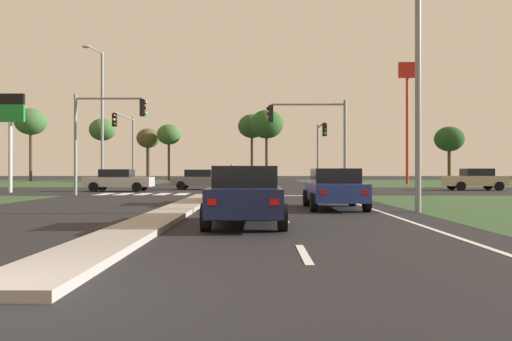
# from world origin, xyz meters

# --- Properties ---
(ground_plane) EXTENTS (200.00, 200.00, 0.00)m
(ground_plane) POSITION_xyz_m (0.00, 30.00, 0.00)
(ground_plane) COLOR black
(grass_verge_far_left) EXTENTS (35.00, 35.00, 0.01)m
(grass_verge_far_left) POSITION_xyz_m (-25.50, 54.50, 0.00)
(grass_verge_far_left) COLOR #2D4C28
(grass_verge_far_left) RESTS_ON ground
(grass_verge_far_right) EXTENTS (35.00, 35.00, 0.01)m
(grass_verge_far_right) POSITION_xyz_m (25.50, 54.50, 0.00)
(grass_verge_far_right) COLOR #2D4C28
(grass_verge_far_right) RESTS_ON ground
(median_island_near) EXTENTS (1.20, 22.00, 0.14)m
(median_island_near) POSITION_xyz_m (0.00, 11.00, 0.07)
(median_island_near) COLOR gray
(median_island_near) RESTS_ON ground
(median_island_far) EXTENTS (1.20, 36.00, 0.14)m
(median_island_far) POSITION_xyz_m (0.00, 55.00, 0.07)
(median_island_far) COLOR #ADA89E
(median_island_far) RESTS_ON ground
(lane_dash_near) EXTENTS (0.14, 2.00, 0.01)m
(lane_dash_near) POSITION_xyz_m (3.50, 3.17, 0.01)
(lane_dash_near) COLOR silver
(lane_dash_near) RESTS_ON ground
(lane_dash_second) EXTENTS (0.14, 2.00, 0.01)m
(lane_dash_second) POSITION_xyz_m (3.50, 9.17, 0.01)
(lane_dash_second) COLOR silver
(lane_dash_second) RESTS_ON ground
(lane_dash_third) EXTENTS (0.14, 2.00, 0.01)m
(lane_dash_third) POSITION_xyz_m (3.50, 15.17, 0.01)
(lane_dash_third) COLOR silver
(lane_dash_third) RESTS_ON ground
(edge_line_right) EXTENTS (0.14, 24.00, 0.01)m
(edge_line_right) POSITION_xyz_m (6.85, 12.00, 0.01)
(edge_line_right) COLOR silver
(edge_line_right) RESTS_ON ground
(stop_bar_near) EXTENTS (6.40, 0.50, 0.01)m
(stop_bar_near) POSITION_xyz_m (3.80, 23.00, 0.01)
(stop_bar_near) COLOR silver
(stop_bar_near) RESTS_ON ground
(crosswalk_bar_near) EXTENTS (0.70, 2.80, 0.01)m
(crosswalk_bar_near) POSITION_xyz_m (-6.40, 24.80, 0.01)
(crosswalk_bar_near) COLOR silver
(crosswalk_bar_near) RESTS_ON ground
(crosswalk_bar_second) EXTENTS (0.70, 2.80, 0.01)m
(crosswalk_bar_second) POSITION_xyz_m (-5.25, 24.80, 0.01)
(crosswalk_bar_second) COLOR silver
(crosswalk_bar_second) RESTS_ON ground
(crosswalk_bar_third) EXTENTS (0.70, 2.80, 0.01)m
(crosswalk_bar_third) POSITION_xyz_m (-4.10, 24.80, 0.01)
(crosswalk_bar_third) COLOR silver
(crosswalk_bar_third) RESTS_ON ground
(crosswalk_bar_fourth) EXTENTS (0.70, 2.80, 0.01)m
(crosswalk_bar_fourth) POSITION_xyz_m (-2.95, 24.80, 0.01)
(crosswalk_bar_fourth) COLOR silver
(crosswalk_bar_fourth) RESTS_ON ground
(crosswalk_bar_fifth) EXTENTS (0.70, 2.80, 0.01)m
(crosswalk_bar_fifth) POSITION_xyz_m (-1.80, 24.80, 0.01)
(crosswalk_bar_fifth) COLOR silver
(crosswalk_bar_fifth) RESTS_ON ground
(car_silver_near) EXTENTS (4.48, 2.06, 1.48)m
(car_silver_near) POSITION_xyz_m (-6.71, 29.00, 0.76)
(car_silver_near) COLOR #B7B7BC
(car_silver_near) RESTS_ON ground
(car_navy_second) EXTENTS (1.97, 4.17, 1.50)m
(car_navy_second) POSITION_xyz_m (2.42, 7.65, 0.77)
(car_navy_second) COLOR #161E47
(car_navy_second) RESTS_ON ground
(car_maroon_third) EXTENTS (1.96, 4.20, 1.57)m
(car_maroon_third) POSITION_xyz_m (2.35, 16.10, 0.80)
(car_maroon_third) COLOR maroon
(car_maroon_third) RESTS_ON ground
(car_beige_fourth) EXTENTS (4.18, 1.95, 1.54)m
(car_beige_fourth) POSITION_xyz_m (18.13, 31.01, 0.79)
(car_beige_fourth) COLOR #BCAD8E
(car_beige_fourth) RESTS_ON ground
(car_blue_fifth) EXTENTS (2.02, 4.28, 1.47)m
(car_blue_fifth) POSITION_xyz_m (5.50, 13.24, 0.75)
(car_blue_fifth) COLOR navy
(car_blue_fifth) RESTS_ON ground
(car_black_sixth) EXTENTS (2.05, 4.54, 1.46)m
(car_black_sixth) POSITION_xyz_m (-2.21, 64.02, 0.75)
(car_black_sixth) COLOR black
(car_black_sixth) RESTS_ON ground
(car_grey_seventh) EXTENTS (4.23, 2.07, 1.47)m
(car_grey_seventh) POSITION_xyz_m (-1.58, 32.40, 0.75)
(car_grey_seventh) COLOR slate
(car_grey_seventh) RESTS_ON ground
(traffic_signal_far_left) EXTENTS (0.32, 5.77, 5.81)m
(traffic_signal_far_left) POSITION_xyz_m (-7.60, 34.51, 4.06)
(traffic_signal_far_left) COLOR gray
(traffic_signal_far_left) RESTS_ON ground
(traffic_signal_near_right) EXTENTS (4.52, 0.32, 5.37)m
(traffic_signal_near_right) POSITION_xyz_m (5.94, 23.40, 3.71)
(traffic_signal_near_right) COLOR gray
(traffic_signal_near_right) RESTS_ON ground
(traffic_signal_far_right) EXTENTS (0.32, 4.64, 5.19)m
(traffic_signal_far_right) POSITION_xyz_m (7.60, 34.86, 3.59)
(traffic_signal_far_right) COLOR gray
(traffic_signal_far_right) RESTS_ON ground
(traffic_signal_near_left) EXTENTS (4.13, 0.32, 5.72)m
(traffic_signal_near_left) POSITION_xyz_m (-6.15, 23.40, 3.90)
(traffic_signal_near_left) COLOR gray
(traffic_signal_near_left) RESTS_ON ground
(street_lamp_near) EXTENTS (2.55, 1.20, 8.01)m
(street_lamp_near) POSITION_xyz_m (7.83, 11.68, 4.57)
(street_lamp_near) COLOR gray
(street_lamp_near) RESTS_ON ground
(street_lamp_second) EXTENTS (0.70, 2.53, 9.60)m
(street_lamp_second) POSITION_xyz_m (-8.11, 29.62, 5.38)
(street_lamp_second) COLOR gray
(street_lamp_second) RESTS_ON ground
(pedestrian_at_median) EXTENTS (0.34, 0.34, 1.88)m
(pedestrian_at_median) POSITION_xyz_m (0.26, 41.78, 1.29)
(pedestrian_at_median) COLOR #232833
(pedestrian_at_median) RESTS_ON median_island_far
(fastfood_pole_sign) EXTENTS (1.80, 0.40, 12.64)m
(fastfood_pole_sign) POSITION_xyz_m (18.12, 47.62, 9.13)
(fastfood_pole_sign) COLOR red
(fastfood_pole_sign) RESTS_ON ground
(fuel_price_totem) EXTENTS (1.80, 0.24, 6.30)m
(fuel_price_totem) POSITION_xyz_m (-13.11, 27.12, 4.61)
(fuel_price_totem) COLOR silver
(fuel_price_totem) RESTS_ON ground
(treeline_near) EXTENTS (4.18, 4.18, 9.77)m
(treeline_near) POSITION_xyz_m (-27.95, 63.03, 7.93)
(treeline_near) COLOR #423323
(treeline_near) RESTS_ON ground
(treeline_second) EXTENTS (3.66, 3.66, 8.74)m
(treeline_second) POSITION_xyz_m (-19.34, 66.42, 7.09)
(treeline_second) COLOR #423323
(treeline_second) RESTS_ON ground
(treeline_third) EXTENTS (3.21, 3.21, 7.34)m
(treeline_third) POSITION_xyz_m (-12.89, 66.44, 5.85)
(treeline_third) COLOR #423323
(treeline_third) RESTS_ON ground
(treeline_fourth) EXTENTS (3.26, 3.26, 7.73)m
(treeline_fourth) POSITION_xyz_m (-9.56, 64.27, 6.28)
(treeline_fourth) COLOR #423323
(treeline_fourth) RESTS_ON ground
(treeline_fifth) EXTENTS (3.85, 3.85, 9.15)m
(treeline_fifth) POSITION_xyz_m (1.80, 64.67, 7.43)
(treeline_fifth) COLOR #423323
(treeline_fifth) RESTS_ON ground
(treeline_sixth) EXTENTS (4.40, 4.40, 9.36)m
(treeline_sixth) POSITION_xyz_m (3.76, 61.48, 7.44)
(treeline_sixth) COLOR #423323
(treeline_sixth) RESTS_ON ground
(treeline_seventh) EXTENTS (3.96, 3.96, 7.39)m
(treeline_seventh) POSITION_xyz_m (28.61, 64.03, 5.65)
(treeline_seventh) COLOR #423323
(treeline_seventh) RESTS_ON ground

